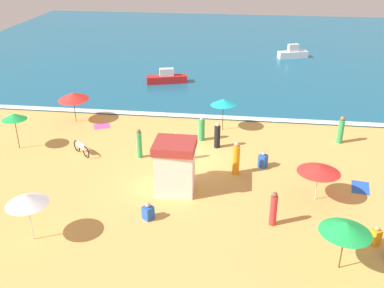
# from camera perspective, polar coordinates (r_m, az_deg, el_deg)

# --- Properties ---
(ground_plane) EXTENTS (60.00, 60.00, 0.00)m
(ground_plane) POSITION_cam_1_polar(r_m,az_deg,el_deg) (26.41, 0.06, -1.73)
(ground_plane) COLOR #E0A856
(ocean_water) EXTENTS (60.00, 44.00, 0.10)m
(ocean_water) POSITION_cam_1_polar(r_m,az_deg,el_deg) (52.77, 4.06, 12.28)
(ocean_water) COLOR #196084
(ocean_water) RESTS_ON ground_plane
(wave_breaker_foam) EXTENTS (57.00, 0.70, 0.01)m
(wave_breaker_foam) POSITION_cam_1_polar(r_m,az_deg,el_deg) (32.07, 1.51, 3.56)
(wave_breaker_foam) COLOR white
(wave_breaker_foam) RESTS_ON ocean_water
(lifeguard_cabana) EXTENTS (2.05, 1.95, 2.75)m
(lifeguard_cabana) POSITION_cam_1_polar(r_m,az_deg,el_deg) (22.53, -2.18, -2.83)
(lifeguard_cabana) COLOR white
(lifeguard_cabana) RESTS_ON ground_plane
(beach_umbrella_0) EXTENTS (2.32, 2.35, 2.20)m
(beach_umbrella_0) POSITION_cam_1_polar(r_m,az_deg,el_deg) (31.83, -14.94, 5.92)
(beach_umbrella_0) COLOR #4C3823
(beach_umbrella_0) RESTS_ON ground_plane
(beach_umbrella_1) EXTENTS (2.86, 2.86, 2.19)m
(beach_umbrella_1) POSITION_cam_1_polar(r_m,az_deg,el_deg) (18.20, 19.07, -10.06)
(beach_umbrella_1) COLOR #4C3823
(beach_umbrella_1) RESTS_ON ground_plane
(beach_umbrella_2) EXTENTS (2.70, 2.70, 1.94)m
(beach_umbrella_2) POSITION_cam_1_polar(r_m,az_deg,el_deg) (22.43, 15.92, -3.07)
(beach_umbrella_2) COLOR silver
(beach_umbrella_2) RESTS_ON ground_plane
(beach_umbrella_3) EXTENTS (1.88, 1.87, 2.29)m
(beach_umbrella_3) POSITION_cam_1_polar(r_m,az_deg,el_deg) (19.91, -20.39, -6.63)
(beach_umbrella_3) COLOR silver
(beach_umbrella_3) RESTS_ON ground_plane
(beach_umbrella_4) EXTENTS (1.69, 1.70, 2.31)m
(beach_umbrella_4) POSITION_cam_1_polar(r_m,az_deg,el_deg) (28.73, -21.80, 3.27)
(beach_umbrella_4) COLOR #4C3823
(beach_umbrella_4) RESTS_ON ground_plane
(beach_umbrella_6) EXTENTS (2.41, 2.40, 2.23)m
(beach_umbrella_6) POSITION_cam_1_polar(r_m,az_deg,el_deg) (29.45, 4.03, 5.39)
(beach_umbrella_6) COLOR #4C3823
(beach_umbrella_6) RESTS_ON ground_plane
(parked_bicycle) EXTENTS (1.41, 1.24, 0.76)m
(parked_bicycle) POSITION_cam_1_polar(r_m,az_deg,el_deg) (27.48, -13.96, -0.52)
(parked_bicycle) COLOR black
(parked_bicycle) RESTS_ON ground_plane
(beachgoer_0) EXTENTS (0.61, 0.61, 0.87)m
(beachgoer_0) POSITION_cam_1_polar(r_m,az_deg,el_deg) (20.98, -5.63, -8.62)
(beachgoer_0) COLOR blue
(beachgoer_0) RESTS_ON ground_plane
(beachgoer_1) EXTENTS (0.42, 0.42, 1.92)m
(beachgoer_1) POSITION_cam_1_polar(r_m,az_deg,el_deg) (24.44, 5.66, -1.88)
(beachgoer_1) COLOR orange
(beachgoer_1) RESTS_ON ground_plane
(beachgoer_2) EXTENTS (0.45, 0.45, 1.79)m
(beachgoer_2) POSITION_cam_1_polar(r_m,az_deg,el_deg) (29.43, 18.47, 1.66)
(beachgoer_2) COLOR green
(beachgoer_2) RESTS_ON ground_plane
(beachgoer_4) EXTENTS (0.49, 0.49, 0.91)m
(beachgoer_4) POSITION_cam_1_polar(r_m,az_deg,el_deg) (20.86, 22.42, -10.85)
(beachgoer_4) COLOR orange
(beachgoer_4) RESTS_ON ground_plane
(beachgoer_5) EXTENTS (0.41, 0.41, 1.77)m
(beachgoer_5) POSITION_cam_1_polar(r_m,az_deg,el_deg) (25.71, -2.12, -0.43)
(beachgoer_5) COLOR #D84CA5
(beachgoer_5) RESTS_ON ground_plane
(beachgoer_6) EXTENTS (0.43, 0.43, 1.65)m
(beachgoer_6) POSITION_cam_1_polar(r_m,az_deg,el_deg) (27.37, 3.24, 1.04)
(beachgoer_6) COLOR black
(beachgoer_6) RESTS_ON ground_plane
(beachgoer_7) EXTENTS (0.45, 0.45, 1.59)m
(beachgoer_7) POSITION_cam_1_polar(r_m,az_deg,el_deg) (28.33, 1.23, 1.87)
(beachgoer_7) COLOR green
(beachgoer_7) RESTS_ON ground_plane
(beachgoer_9) EXTENTS (0.58, 0.58, 0.94)m
(beachgoer_9) POSITION_cam_1_polar(r_m,az_deg,el_deg) (25.54, 9.05, -2.08)
(beachgoer_9) COLOR blue
(beachgoer_9) RESTS_ON ground_plane
(beachgoer_10) EXTENTS (0.31, 0.31, 1.81)m
(beachgoer_10) POSITION_cam_1_polar(r_m,az_deg,el_deg) (26.25, -6.74, -0.00)
(beachgoer_10) COLOR green
(beachgoer_10) RESTS_ON ground_plane
(beachgoer_11) EXTENTS (0.38, 0.38, 1.72)m
(beachgoer_11) POSITION_cam_1_polar(r_m,az_deg,el_deg) (20.59, 10.37, -8.18)
(beachgoer_11) COLOR red
(beachgoer_11) RESTS_ON ground_plane
(beach_towel_0) EXTENTS (1.33, 1.25, 0.01)m
(beach_towel_0) POSITION_cam_1_polar(r_m,az_deg,el_deg) (31.27, -11.46, 2.25)
(beach_towel_0) COLOR #D84CA5
(beach_towel_0) RESTS_ON ground_plane
(beach_towel_1) EXTENTS (1.53, 1.18, 0.01)m
(beach_towel_1) POSITION_cam_1_polar(r_m,az_deg,el_deg) (34.19, -21.47, 2.98)
(beach_towel_1) COLOR white
(beach_towel_1) RESTS_ON ground_plane
(beach_towel_2) EXTENTS (1.10, 1.50, 0.01)m
(beach_towel_2) POSITION_cam_1_polar(r_m,az_deg,el_deg) (25.02, 20.70, -5.21)
(beach_towel_2) COLOR blue
(beach_towel_2) RESTS_ON ground_plane
(small_boat_0) EXTENTS (3.61, 1.90, 1.28)m
(small_boat_0) POSITION_cam_1_polar(r_m,az_deg,el_deg) (39.38, -3.25, 8.42)
(small_boat_0) COLOR red
(small_boat_0) RESTS_ON ocean_water
(small_boat_1) EXTENTS (3.20, 1.84, 1.44)m
(small_boat_1) POSITION_cam_1_polar(r_m,az_deg,el_deg) (48.66, 12.75, 11.23)
(small_boat_1) COLOR white
(small_boat_1) RESTS_ON ocean_water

